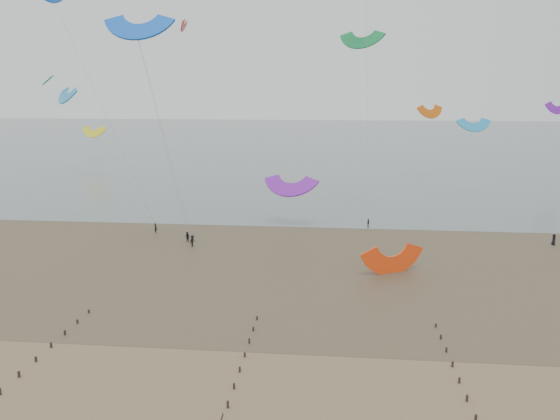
% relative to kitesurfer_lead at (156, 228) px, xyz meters
% --- Properties ---
extents(ground, '(500.00, 500.00, 0.00)m').
position_rel_kitesurfer_lead_xyz_m(ground, '(17.26, -44.28, -0.81)').
color(ground, brown).
rests_on(ground, ground).
extents(sea_and_shore, '(500.00, 665.00, 0.03)m').
position_rel_kitesurfer_lead_xyz_m(sea_and_shore, '(13.19, -9.88, -0.80)').
color(sea_and_shore, '#475654').
rests_on(sea_and_shore, ground).
extents(kitesurfer_lead, '(0.70, 0.68, 1.61)m').
position_rel_kitesurfer_lead_xyz_m(kitesurfer_lead, '(0.00, 0.00, 0.00)').
color(kitesurfer_lead, black).
rests_on(kitesurfer_lead, ground).
extents(kitesurfers, '(91.92, 19.94, 1.81)m').
position_rel_kitesurfer_lead_xyz_m(kitesurfers, '(49.28, 2.95, 0.04)').
color(kitesurfers, black).
rests_on(kitesurfers, ground).
extents(grounded_kite, '(9.28, 8.53, 4.11)m').
position_rel_kitesurfer_lead_xyz_m(grounded_kite, '(36.55, -16.24, -0.81)').
color(grounded_kite, '#FF4210').
rests_on(grounded_kite, ground).
extents(kites_airborne, '(247.45, 112.13, 42.50)m').
position_rel_kitesurfer_lead_xyz_m(kites_airborne, '(6.69, 41.41, 20.45)').
color(kites_airborne, '#2695D9').
rests_on(kites_airborne, ground).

